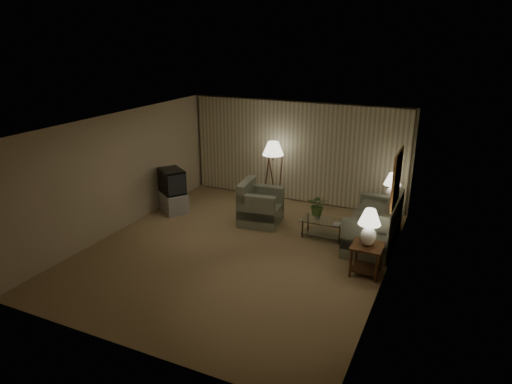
% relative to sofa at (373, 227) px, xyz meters
% --- Properties ---
extents(ground, '(7.00, 7.00, 0.00)m').
position_rel_sofa_xyz_m(ground, '(-2.50, -1.48, -0.42)').
color(ground, tan).
rests_on(ground, ground).
extents(room_shell, '(6.04, 7.02, 2.72)m').
position_rel_sofa_xyz_m(room_shell, '(-2.48, 0.03, 1.33)').
color(room_shell, beige).
rests_on(room_shell, ground).
extents(sofa, '(1.89, 0.97, 0.83)m').
position_rel_sofa_xyz_m(sofa, '(0.00, 0.00, 0.00)').
color(sofa, gray).
rests_on(sofa, ground).
extents(armchair, '(1.21, 1.17, 0.81)m').
position_rel_sofa_xyz_m(armchair, '(-2.68, 0.08, -0.01)').
color(armchair, gray).
rests_on(armchair, ground).
extents(side_table_near, '(0.58, 0.58, 0.60)m').
position_rel_sofa_xyz_m(side_table_near, '(0.15, -1.35, -0.00)').
color(side_table_near, '#381B0F').
rests_on(side_table_near, ground).
extents(side_table_far, '(0.48, 0.40, 0.60)m').
position_rel_sofa_xyz_m(side_table_far, '(0.15, 1.25, -0.02)').
color(side_table_far, '#381B0F').
rests_on(side_table_far, ground).
extents(table_lamp_near, '(0.42, 0.42, 0.72)m').
position_rel_sofa_xyz_m(table_lamp_near, '(0.15, -1.35, 0.61)').
color(table_lamp_near, white).
rests_on(table_lamp_near, side_table_near).
extents(table_lamp_far, '(0.40, 0.40, 0.69)m').
position_rel_sofa_xyz_m(table_lamp_far, '(0.15, 1.25, 0.59)').
color(table_lamp_far, white).
rests_on(table_lamp_far, side_table_far).
extents(coffee_table, '(0.99, 0.54, 0.41)m').
position_rel_sofa_xyz_m(coffee_table, '(-1.06, -0.10, -0.14)').
color(coffee_table, silver).
rests_on(coffee_table, ground).
extents(tv_cabinet, '(1.36, 1.34, 0.50)m').
position_rel_sofa_xyz_m(tv_cabinet, '(-5.05, -0.15, -0.17)').
color(tv_cabinet, '#A1A2A4').
rests_on(tv_cabinet, ground).
extents(crt_tv, '(1.19, 1.18, 0.61)m').
position_rel_sofa_xyz_m(crt_tv, '(-5.05, -0.15, 0.39)').
color(crt_tv, black).
rests_on(crt_tv, tv_cabinet).
extents(floor_lamp, '(0.55, 0.55, 1.70)m').
position_rel_sofa_xyz_m(floor_lamp, '(-2.93, 1.40, 0.47)').
color(floor_lamp, '#381B0F').
rests_on(floor_lamp, ground).
extents(ottoman, '(0.77, 0.77, 0.39)m').
position_rel_sofa_xyz_m(ottoman, '(-2.77, 0.28, -0.22)').
color(ottoman, '#9C5635').
rests_on(ottoman, ground).
extents(vase, '(0.14, 0.14, 0.14)m').
position_rel_sofa_xyz_m(vase, '(-1.21, -0.10, 0.07)').
color(vase, white).
rests_on(vase, coffee_table).
extents(flowers, '(0.50, 0.46, 0.48)m').
position_rel_sofa_xyz_m(flowers, '(-1.21, -0.10, 0.38)').
color(flowers, '#4D7433').
rests_on(flowers, vase).
extents(book, '(0.16, 0.21, 0.02)m').
position_rel_sofa_xyz_m(book, '(-0.81, -0.20, 0.01)').
color(book, olive).
rests_on(book, coffee_table).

